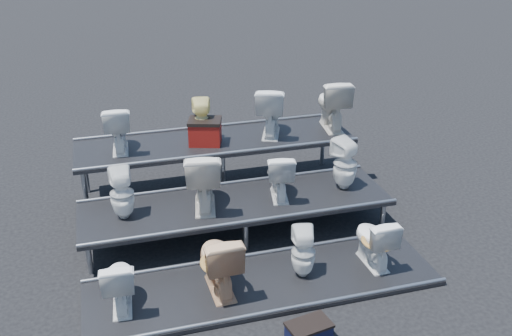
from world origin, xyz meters
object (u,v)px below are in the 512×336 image
object	(u,v)px
toilet_4	(122,194)
toilet_5	(203,178)
toilet_3	(374,240)
toilet_7	(345,164)
toilet_0	(119,282)
toilet_2	(303,252)
step_stool	(309,332)
toilet_6	(279,175)
toilet_1	(219,261)
toilet_11	(332,104)
toilet_10	(271,110)
toilet_9	(202,121)
red_crate	(205,133)
toilet_8	(118,128)

from	to	relation	value
toilet_4	toilet_5	distance (m)	1.06
toilet_3	toilet_4	xyz separation A→B (m)	(-2.91, 1.30, 0.40)
toilet_7	toilet_0	bearing A→B (deg)	2.23
toilet_2	step_stool	world-z (taller)	toilet_2
toilet_7	toilet_5	bearing A→B (deg)	-19.65
toilet_0	toilet_6	distance (m)	2.64
toilet_1	step_stool	size ratio (longest dim) A/B	1.77
toilet_6	toilet_11	size ratio (longest dim) A/B	0.81
toilet_1	toilet_10	world-z (taller)	toilet_10
toilet_3	toilet_11	bearing A→B (deg)	-102.06
toilet_2	toilet_5	bearing A→B (deg)	-42.33
toilet_11	step_stool	size ratio (longest dim) A/B	1.85
toilet_4	toilet_9	size ratio (longest dim) A/B	1.02
toilet_0	step_stool	size ratio (longest dim) A/B	1.48
toilet_0	red_crate	size ratio (longest dim) A/B	1.42
toilet_3	toilet_10	bearing A→B (deg)	-79.85
toilet_11	red_crate	xyz separation A→B (m)	(-2.08, -0.09, -0.24)
toilet_5	step_stool	xyz separation A→B (m)	(0.64, -2.30, -0.80)
toilet_4	toilet_6	bearing A→B (deg)	177.86
toilet_6	toilet_8	xyz separation A→B (m)	(-2.04, 1.30, 0.41)
toilet_3	toilet_8	size ratio (longest dim) A/B	0.98
toilet_2	toilet_5	world-z (taller)	toilet_5
toilet_0	toilet_3	distance (m)	3.07
toilet_5	step_stool	size ratio (longest dim) A/B	1.88
toilet_7	step_stool	distance (m)	2.78
toilet_1	toilet_5	xyz separation A→B (m)	(0.09, 1.30, 0.42)
toilet_7	red_crate	world-z (taller)	toilet_7
toilet_4	toilet_9	bearing A→B (deg)	-137.09
toilet_5	toilet_9	world-z (taller)	toilet_9
toilet_11	toilet_2	bearing A→B (deg)	68.86
toilet_11	step_stool	bearing A→B (deg)	71.98
toilet_6	toilet_4	bearing A→B (deg)	11.63
toilet_6	toilet_11	xyz separation A→B (m)	(1.30, 1.30, 0.48)
toilet_3	toilet_6	bearing A→B (deg)	-59.56
toilet_2	toilet_3	world-z (taller)	toilet_3
red_crate	toilet_6	bearing A→B (deg)	-39.77
toilet_2	toilet_10	bearing A→B (deg)	-86.58
toilet_7	toilet_11	xyz separation A→B (m)	(0.32, 1.30, 0.44)
toilet_2	toilet_8	distance (m)	3.34
toilet_3	red_crate	size ratio (longest dim) A/B	1.46
toilet_3	toilet_9	size ratio (longest dim) A/B	1.02
toilet_5	toilet_7	world-z (taller)	toilet_5
toilet_10	red_crate	size ratio (longest dim) A/B	1.69
toilet_0	toilet_7	xyz separation A→B (m)	(3.24, 1.30, 0.44)
toilet_2	toilet_9	xyz separation A→B (m)	(-0.69, 2.60, 0.81)
toilet_4	step_stool	world-z (taller)	toilet_4
toilet_6	red_crate	world-z (taller)	red_crate
toilet_11	red_crate	world-z (taller)	toilet_11
step_stool	toilet_7	bearing A→B (deg)	48.29
toilet_2	toilet_9	bearing A→B (deg)	-63.15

